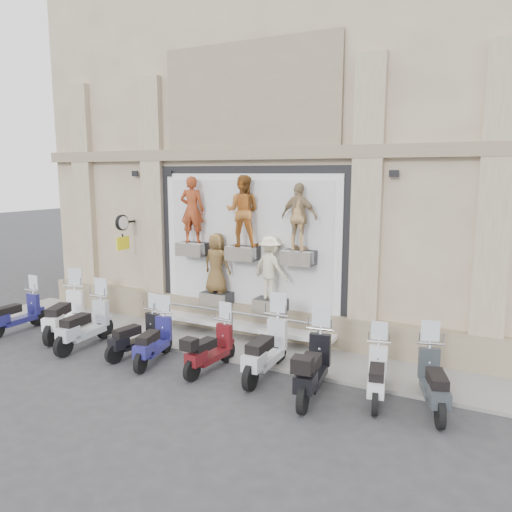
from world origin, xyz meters
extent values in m
plane|color=#303033|center=(0.00, 0.00, 0.00)|extent=(90.00, 90.00, 0.00)
cube|color=gray|center=(0.00, 2.10, 0.04)|extent=(16.00, 2.20, 0.08)
cube|color=black|center=(0.00, 2.96, 2.40)|extent=(5.60, 0.10, 4.30)
cube|color=white|center=(0.00, 2.90, 2.40)|extent=(5.10, 0.06, 3.90)
cube|color=white|center=(0.00, 2.86, 2.40)|extent=(4.70, 0.04, 3.60)
cube|color=white|center=(0.00, 2.55, 0.42)|extent=(5.10, 0.75, 0.10)
cube|color=#28282B|center=(-1.55, 2.59, 2.33)|extent=(0.80, 0.50, 0.35)
imported|color=#A9421E|center=(-1.55, 2.59, 3.39)|extent=(0.74, 0.59, 1.79)
cube|color=#28282B|center=(0.00, 2.59, 2.33)|extent=(0.80, 0.50, 0.35)
imported|color=#965822|center=(0.00, 2.59, 3.41)|extent=(1.02, 0.88, 1.82)
cube|color=#28282B|center=(1.55, 2.59, 2.33)|extent=(0.80, 0.50, 0.35)
imported|color=tan|center=(1.55, 2.59, 3.32)|extent=(1.01, 0.53, 1.64)
cube|color=#28282B|center=(-0.80, 2.59, 1.02)|extent=(0.80, 0.50, 0.35)
imported|color=brown|center=(-0.80, 2.59, 2.00)|extent=(0.80, 0.54, 1.60)
cube|color=#28282B|center=(0.80, 2.59, 1.02)|extent=(0.80, 0.50, 0.35)
imported|color=#FDF4C8|center=(0.80, 2.59, 2.01)|extent=(1.17, 0.87, 1.62)
cube|color=black|center=(-3.90, 2.72, 2.95)|extent=(0.06, 0.56, 0.06)
cylinder|color=black|center=(-3.90, 2.45, 2.95)|extent=(0.10, 0.46, 0.46)
cube|color=yellow|center=(-3.90, 2.45, 2.35)|extent=(0.04, 0.50, 0.38)
camera|label=1|loc=(6.09, -8.56, 4.35)|focal=35.00mm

